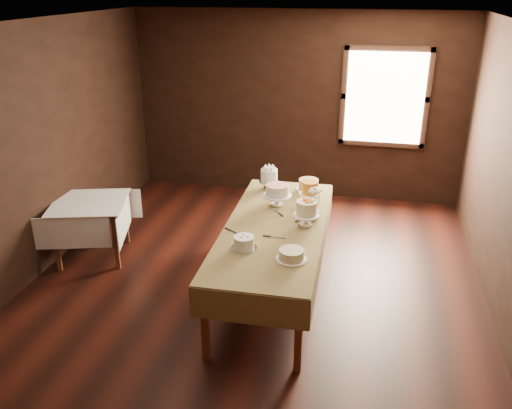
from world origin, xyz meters
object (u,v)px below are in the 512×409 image
Objects in this scene: display_table at (275,231)px; cake_server_c at (276,211)px; flower_vase at (314,212)px; cake_server_e at (236,233)px; cake_cream at (291,255)px; side_table at (90,209)px; cake_flowers at (306,215)px; cake_swirl at (244,243)px; cake_speckled at (309,185)px; cake_lattice at (277,196)px; cake_server_a at (279,238)px; cake_meringue at (269,180)px; cake_caramel at (310,194)px; cake_server_d at (307,218)px.

cake_server_c is (-0.05, 0.37, 0.06)m from display_table.
cake_server_e is at bearing -143.25° from flower_vase.
cake_server_e is (-0.63, 0.42, -0.04)m from cake_cream.
cake_flowers is (2.64, -0.26, 0.29)m from side_table.
cake_swirl is 0.49m from cake_cream.
cake_flowers is 0.83m from cake_swirl.
display_table is at bearing -101.40° from cake_speckled.
cake_lattice reaches higher than cake_server_a.
display_table is 7.42× the size of cake_lattice.
cake_swirl reaches higher than cake_server_c.
cake_swirl is at bearing -123.88° from flower_vase.
cake_lattice is at bearing -68.49° from cake_meringue.
cake_meringue is (2.06, 0.69, 0.29)m from side_table.
cake_server_c is 0.44m from flower_vase.
cake_meringue is at bearing 119.64° from cake_server_e.
cake_cream is 1.11m from cake_server_c.
cake_lattice is 1.48× the size of cake_server_a.
side_table is 2.71m from flower_vase.
cake_server_e is (-0.35, -0.27, 0.06)m from display_table.
cake_cream is 2.08× the size of flower_vase.
cake_speckled is (2.54, 0.73, 0.24)m from side_table.
cake_caramel reaches higher than cake_lattice.
cake_flowers reaches higher than cake_server_d.
display_table is at bearing 71.47° from cake_swirl.
cake_meringue is 0.52m from cake_lattice.
side_table is 3.80× the size of cake_caramel.
cake_speckled is 1.46m from cake_server_e.
cake_server_a is 0.63m from flower_vase.
flower_vase is (0.64, -0.75, -0.05)m from cake_meringue.
cake_swirl is (-0.47, -1.23, -0.06)m from cake_caramel.
cake_server_d is (-0.02, 0.18, -0.12)m from cake_flowers.
cake_cream is (0.28, -0.68, 0.11)m from display_table.
cake_speckled reaches higher than cake_swirl.
cake_swirl reaches higher than cake_cream.
cake_meringue is at bearing -17.18° from cake_server_c.
display_table is at bearing 112.45° from cake_cream.
flower_vase is at bearing -78.61° from cake_speckled.
cake_server_e is at bearing -124.07° from cake_caramel.
cake_server_d is (0.02, -0.41, -0.12)m from cake_caramel.
cake_flowers is at bearing -49.80° from cake_lattice.
cake_flowers reaches higher than side_table.
cake_speckled is at bearing 101.39° from flower_vase.
cake_server_d is at bearing 72.14° from cake_server_e.
cake_flowers is 1.17× the size of cake_server_d.
cake_swirl is at bearing -28.84° from cake_server_e.
cake_meringue reaches higher than display_table.
display_table is at bearing 168.64° from cake_server_d.
cake_caramel is 0.40m from flower_vase.
side_table is 2.67m from cake_flowers.
cake_server_e is (-0.28, -0.81, -0.11)m from cake_lattice.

